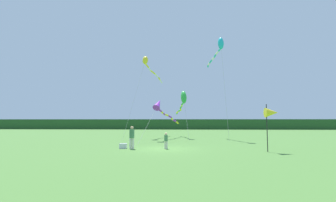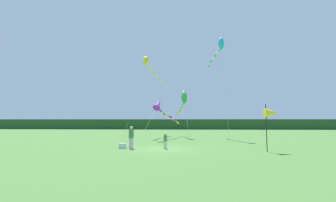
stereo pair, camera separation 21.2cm
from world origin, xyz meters
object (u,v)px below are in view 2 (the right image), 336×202
Objects in this scene: cooler_box at (123,146)px; kite_yellow at (149,65)px; kite_green at (183,99)px; person_adult at (131,136)px; kite_purple at (161,107)px; kite_cyan at (220,47)px; person_child at (165,140)px; banner_flag_pole at (271,113)px.

kite_yellow reaches higher than cooler_box.
person_adult is at bearing -108.58° from kite_green.
cooler_box is 0.05× the size of kite_yellow.
cooler_box is 0.06× the size of kite_purple.
kite_purple is (1.55, 8.86, 2.83)m from person_adult.
cooler_box is (-0.75, 0.27, -0.80)m from person_adult.
kite_yellow reaches higher than kite_purple.
kite_cyan reaches higher than person_adult.
kite_cyan is at bearing 50.90° from person_adult.
kite_purple is (-1.14, 8.68, 3.12)m from person_child.
kite_yellow is at bearing 125.22° from banner_flag_pole.
person_adult is 16.85m from kite_yellow.
banner_flag_pole is 0.27× the size of kite_cyan.
person_adult reaches higher than cooler_box.
kite_yellow is at bearing 159.63° from kite_cyan.
kite_purple is at bearing 80.09° from person_adult.
person_child is at bearing -97.03° from kite_green.
kite_yellow is at bearing 92.60° from person_adult.
kite_yellow reaches higher than person_child.
person_adult is at bearing -87.40° from kite_yellow.
kite_cyan is 1.51× the size of kite_green.
person_adult is 2.71m from person_child.
kite_yellow is at bearing 103.37° from person_child.
person_adult is at bearing -129.10° from kite_cyan.
person_child is 9.30m from kite_purple.
kite_green is at bearing 113.82° from banner_flag_pole.
banner_flag_pole is (7.67, -1.57, 2.05)m from person_child.
kite_purple is at bearing -125.98° from kite_green.
kite_cyan is 1.20× the size of kite_purple.
cooler_box is 17.98m from kite_cyan.
kite_green is (1.52, 12.35, 4.31)m from person_child.
kite_green reaches higher than banner_flag_pole.
kite_cyan is at bearing 14.52° from kite_purple.
banner_flag_pole is 15.38m from kite_green.
kite_cyan is 10.06m from kite_yellow.
cooler_box is at bearing -132.16° from kite_cyan.
kite_cyan reaches higher than cooler_box.
kite_yellow is at bearing 89.57° from cooler_box.
person_adult is 3.08× the size of cooler_box.
kite_cyan is at bearing -21.98° from kite_green.
banner_flag_pole is (11.10, -1.67, 2.56)m from cooler_box.
kite_green reaches higher than person_child.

